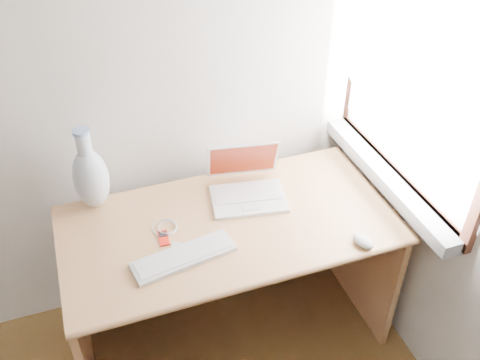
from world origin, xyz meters
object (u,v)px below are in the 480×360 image
object	(u,v)px
external_keyboard	(184,256)
vase	(91,176)
laptop	(245,185)
desk	(223,245)

from	to	relation	value
external_keyboard	vase	bearing A→B (deg)	113.35
laptop	external_keyboard	size ratio (longest dim) A/B	0.85
laptop	vase	bearing A→B (deg)	176.81
desk	external_keyboard	size ratio (longest dim) A/B	3.31
desk	external_keyboard	distance (m)	0.38
external_keyboard	vase	world-z (taller)	vase
desk	vase	size ratio (longest dim) A/B	3.64
laptop	external_keyboard	world-z (taller)	laptop
desk	vase	distance (m)	0.64
desk	vase	world-z (taller)	vase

